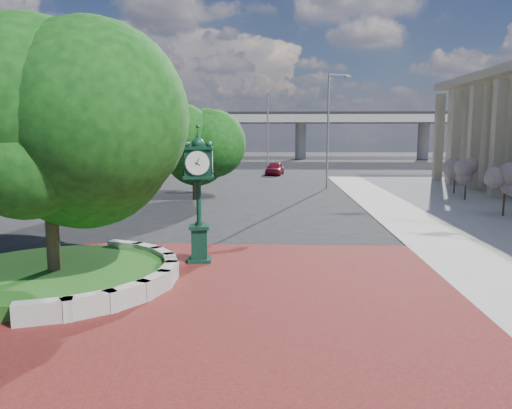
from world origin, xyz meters
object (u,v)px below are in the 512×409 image
object	(u,v)px
post_clock	(199,189)
street_lamp_near	(330,122)
parked_car	(275,168)
street_lamp_far	(269,125)

from	to	relation	value
post_clock	street_lamp_near	distance (m)	23.55
parked_car	street_lamp_near	world-z (taller)	street_lamp_near
street_lamp_far	parked_car	bearing A→B (deg)	-83.65
street_lamp_near	parked_car	bearing A→B (deg)	108.89
street_lamp_near	street_lamp_far	distance (m)	18.90
post_clock	street_lamp_far	size ratio (longest dim) A/B	0.50
post_clock	parked_car	distance (m)	35.01
street_lamp_near	street_lamp_far	xyz separation A→B (m)	(-4.90, 18.26, 0.05)
parked_car	street_lamp_far	xyz separation A→B (m)	(-0.65, 5.85, 4.40)
post_clock	street_lamp_near	bearing A→B (deg)	73.93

